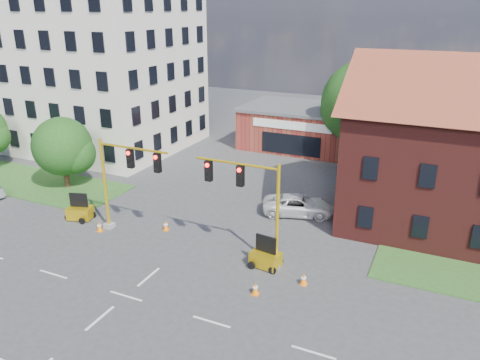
% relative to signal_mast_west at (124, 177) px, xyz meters
% --- Properties ---
extents(ground, '(120.00, 120.00, 0.00)m').
position_rel_signal_mast_west_xyz_m(ground, '(4.36, -6.00, -3.92)').
color(ground, '#3C3C3E').
rests_on(ground, ground).
extents(grass_verge_nw, '(22.00, 6.00, 0.08)m').
position_rel_signal_mast_west_xyz_m(grass_verge_nw, '(-15.64, 4.00, -3.88)').
color(grass_verge_nw, '#2D511E').
rests_on(grass_verge_nw, ground).
extents(lane_markings, '(60.00, 36.00, 0.01)m').
position_rel_signal_mast_west_xyz_m(lane_markings, '(4.36, -9.00, -3.91)').
color(lane_markings, white).
rests_on(lane_markings, ground).
extents(office_block, '(18.40, 15.40, 20.60)m').
position_rel_signal_mast_west_xyz_m(office_block, '(-15.64, 15.91, 6.39)').
color(office_block, silver).
rests_on(office_block, ground).
extents(brick_shop, '(12.40, 8.40, 4.30)m').
position_rel_signal_mast_west_xyz_m(brick_shop, '(4.36, 23.99, -1.76)').
color(brick_shop, maroon).
rests_on(brick_shop, ground).
extents(tree_large, '(8.19, 7.80, 9.64)m').
position_rel_signal_mast_west_xyz_m(tree_large, '(11.25, 21.08, 1.58)').
color(tree_large, '#372114').
rests_on(tree_large, ground).
extents(tree_nw_front, '(4.93, 4.69, 5.87)m').
position_rel_signal_mast_west_xyz_m(tree_nw_front, '(-9.41, 4.58, -0.55)').
color(tree_nw_front, '#372114').
rests_on(tree_nw_front, ground).
extents(signal_mast_west, '(5.30, 0.60, 6.20)m').
position_rel_signal_mast_west_xyz_m(signal_mast_west, '(0.00, 0.00, 0.00)').
color(signal_mast_west, gray).
rests_on(signal_mast_west, ground).
extents(signal_mast_east, '(5.30, 0.60, 6.20)m').
position_rel_signal_mast_west_xyz_m(signal_mast_east, '(8.71, 0.00, 0.00)').
color(signal_mast_east, gray).
rests_on(signal_mast_east, ground).
extents(trailer_west, '(1.90, 1.54, 1.87)m').
position_rel_signal_mast_west_xyz_m(trailer_west, '(-4.33, 0.22, -3.33)').
color(trailer_west, gold).
rests_on(trailer_west, ground).
extents(trailer_east, '(1.78, 1.32, 1.87)m').
position_rel_signal_mast_west_xyz_m(trailer_east, '(9.82, -0.26, -3.34)').
color(trailer_east, gold).
rests_on(trailer_east, ground).
extents(cone_a, '(0.40, 0.40, 0.70)m').
position_rel_signal_mast_west_xyz_m(cone_a, '(-1.86, -0.70, -3.58)').
color(cone_a, orange).
rests_on(cone_a, ground).
extents(cone_b, '(0.40, 0.40, 0.70)m').
position_rel_signal_mast_west_xyz_m(cone_b, '(2.06, 1.26, -3.58)').
color(cone_b, orange).
rests_on(cone_b, ground).
extents(cone_c, '(0.40, 0.40, 0.70)m').
position_rel_signal_mast_west_xyz_m(cone_c, '(10.36, -3.04, -3.58)').
color(cone_c, orange).
rests_on(cone_c, ground).
extents(cone_d, '(0.40, 0.40, 0.70)m').
position_rel_signal_mast_west_xyz_m(cone_d, '(12.36, -1.12, -3.58)').
color(cone_d, orange).
rests_on(cone_d, ground).
extents(pickup_white, '(5.60, 3.77, 1.42)m').
position_rel_signal_mast_west_xyz_m(pickup_white, '(9.31, 7.40, -3.21)').
color(pickup_white, silver).
rests_on(pickup_white, ground).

